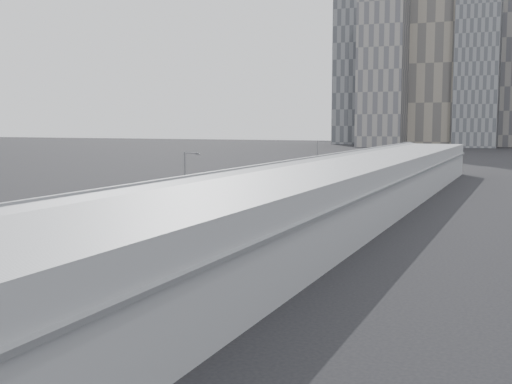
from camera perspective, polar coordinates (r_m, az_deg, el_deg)
The scene contains 20 objects.
sidewalk at distance 76.03m, azimuth 4.47°, elevation -2.52°, with size 10.00×170.00×0.12m, color gray.
lane_line at distance 80.00m, azimuth -2.67°, elevation -2.11°, with size 0.12×160.00×0.02m, color gold.
depot at distance 74.41m, azimuth 7.40°, elevation -0.06°, with size 12.45×160.40×7.20m.
skyline at distance 344.52m, azimuth 17.51°, elevation 12.41°, with size 145.00×64.00×120.00m.
bus_1 at distance 46.95m, azimuth -17.81°, elevation -6.23°, with size 2.98×13.44×3.92m.
bus_2 at distance 58.65m, azimuth -8.32°, elevation -3.53°, with size 3.04×13.69×4.00m.
bus_3 at distance 72.79m, azimuth -1.82°, elevation -1.71°, with size 3.77×12.68×3.65m.
bus_4 at distance 83.70m, azimuth 1.11°, elevation -0.59°, with size 3.27×13.67×3.97m.
bus_5 at distance 99.03m, azimuth 4.75°, elevation 0.39°, with size 3.93×13.22×3.81m.
bus_6 at distance 112.65m, azimuth 7.10°, elevation 1.00°, with size 2.74×12.22×3.56m.
bus_7 at distance 124.30m, azimuth 8.89°, elevation 1.52°, with size 3.73×13.60×3.93m.
tree_1 at distance 58.71m, azimuth -4.70°, elevation -1.69°, with size 1.91×1.91×4.48m.
tree_2 at distance 74.30m, azimuth 1.14°, elevation 0.18°, with size 2.85×2.85×5.21m.
tree_3 at distance 102.93m, azimuth 7.60°, elevation 1.79°, with size 2.62×2.62×5.11m.
tree_4 at distance 122.23m, azimuth 10.39°, elevation 2.39°, with size 1.55×1.55×4.56m.
tree_5 at distance 146.51m, azimuth 12.64°, elevation 2.55°, with size 1.13×1.13×3.37m.
street_lamp_near at distance 76.43m, azimuth -6.20°, elevation 1.03°, with size 2.04×0.22×8.11m.
street_lamp_far at distance 122.68m, azimuth 5.56°, elevation 2.98°, with size 2.04×0.22×8.24m.
shipping_container at distance 136.68m, azimuth 6.99°, elevation 1.82°, with size 2.63×5.41×2.66m, color #13401B.
suv at distance 149.10m, azimuth 8.79°, elevation 1.92°, with size 2.41×5.23×1.45m, color black.
Camera 1 is at (33.14, -16.19, 11.46)m, focal length 45.00 mm.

